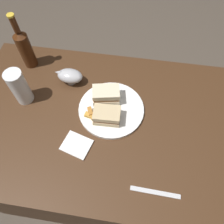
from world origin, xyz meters
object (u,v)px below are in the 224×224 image
Objects in this scene: plate at (111,109)px; sandwich_half_left at (106,95)px; napkin at (77,145)px; sandwich_half_right at (107,115)px; pint_glass at (20,89)px; gravy_boat at (70,76)px; cider_bottle at (25,47)px; fork at (155,192)px.

plate is 2.23× the size of sandwich_half_left.
sandwich_half_right is at bearing 52.48° from napkin.
gravy_boat is at bearing 34.75° from pint_glass.
gravy_boat is (-0.20, 0.18, 0.00)m from sandwich_half_right.
fork is at bearing -39.27° from cider_bottle.
sandwich_half_right is at bearing 130.87° from fork.
sandwich_half_left reaches higher than sandwich_half_right.
sandwich_half_right is (-0.01, -0.05, 0.04)m from plate.
sandwich_half_right is 0.27m from gravy_boat.
sandwich_half_left is at bearing -23.97° from gravy_boat.
gravy_boat is (0.18, 0.12, -0.03)m from pint_glass.
gravy_boat is 0.61m from fork.
sandwich_half_right reaches higher than plate.
gravy_boat is 0.73× the size of fork.
sandwich_half_right is 0.62× the size of fork.
plate is 1.58× the size of fork.
plate is at bearing 58.99° from napkin.
sandwich_half_left is at bearing 6.77° from pint_glass.
cider_bottle is at bearing 154.51° from plate.
plate is at bearing -0.33° from pint_glass.
gravy_boat reaches higher than napkin.
sandwich_half_left is at bearing 123.00° from plate.
gravy_boat is at bearing 138.44° from sandwich_half_right.
pint_glass is at bearing -173.23° from sandwich_half_left.
sandwich_half_left is 0.20m from gravy_boat.
fork is (0.64, -0.53, -0.10)m from cider_bottle.
cider_bottle reaches higher than sandwich_half_left.
plate is 2.17× the size of gravy_boat.
napkin is 0.61× the size of fork.
pint_glass reaches higher than plate.
plate is 0.22m from napkin.
cider_bottle is at bearing 148.52° from sandwich_half_right.
gravy_boat is at bearing -19.97° from cider_bottle.
pint_glass is 1.53× the size of napkin.
napkin is (0.10, -0.31, -0.04)m from gravy_boat.
sandwich_half_right is at bearing -31.48° from cider_bottle.
pint_glass is at bearing -145.25° from gravy_boat.
pint_glass is at bearing 171.77° from sandwich_half_right.
pint_glass is 0.68m from fork.
plate is at bearing 124.66° from fork.
gravy_boat is at bearing 156.03° from sandwich_half_left.
pint_glass is 0.94× the size of fork.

